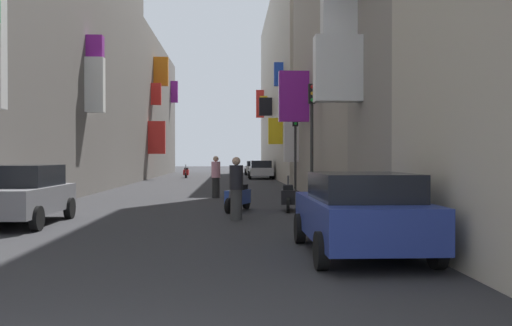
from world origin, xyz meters
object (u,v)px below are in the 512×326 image
object	(u,v)px
scooter_green	(234,171)
traffic_light_near_corner	(295,137)
parked_car_white	(255,167)
pedestrian_near_left	(216,177)
parked_car_blue	(360,211)
scooter_red	(186,172)
pedestrian_crossing	(236,189)
scooter_blue	(238,197)
parked_car_silver	(261,169)
traffic_light_far_corner	(312,122)
scooter_black	(288,197)
parked_car_grey	(20,194)

from	to	relation	value
scooter_green	traffic_light_near_corner	size ratio (longest dim) A/B	0.48
parked_car_white	pedestrian_near_left	world-z (taller)	pedestrian_near_left
parked_car_blue	pedestrian_near_left	distance (m)	13.97
parked_car_blue	parked_car_white	world-z (taller)	parked_car_blue
scooter_red	pedestrian_near_left	xyz separation A→B (m)	(3.15, -22.72, 0.44)
scooter_red	pedestrian_crossing	distance (m)	31.19
scooter_red	pedestrian_near_left	bearing A→B (deg)	-82.10
traffic_light_near_corner	parked_car_white	bearing A→B (deg)	91.67
scooter_green	parked_car_white	bearing A→B (deg)	58.37
parked_car_blue	scooter_red	size ratio (longest dim) A/B	2.25
scooter_blue	pedestrian_crossing	xyz separation A→B (m)	(-0.08, -2.44, 0.41)
parked_car_blue	scooter_blue	distance (m)	8.15
parked_car_silver	pedestrian_near_left	xyz separation A→B (m)	(-3.03, -20.42, 0.13)
parked_car_silver	traffic_light_far_corner	distance (m)	22.91
parked_car_blue	traffic_light_far_corner	bearing A→B (deg)	85.88
pedestrian_near_left	parked_car_blue	bearing A→B (deg)	-77.75
parked_car_white	scooter_green	xyz separation A→B (m)	(-2.04, -3.31, -0.26)
parked_car_silver	scooter_black	xyz separation A→B (m)	(-0.52, -26.09, -0.31)
pedestrian_crossing	traffic_light_far_corner	xyz separation A→B (m)	(2.98, 5.85, 2.22)
pedestrian_near_left	traffic_light_far_corner	size ratio (longest dim) A/B	0.39
scooter_blue	parked_car_silver	bearing A→B (deg)	85.31
parked_car_grey	scooter_red	distance (m)	31.66
scooter_green	scooter_red	world-z (taller)	same
parked_car_white	pedestrian_crossing	size ratio (longest dim) A/B	2.36
parked_car_blue	parked_car_grey	distance (m)	9.12
parked_car_silver	scooter_red	size ratio (longest dim) A/B	2.45
pedestrian_near_left	parked_car_silver	bearing A→B (deg)	81.57
scooter_black	traffic_light_far_corner	distance (m)	4.41
parked_car_grey	parked_car_silver	xyz separation A→B (m)	(7.85, 29.31, -0.03)
scooter_red	traffic_light_far_corner	distance (m)	26.16
parked_car_white	parked_car_grey	bearing A→B (deg)	-101.31
parked_car_blue	parked_car_white	xyz separation A→B (m)	(0.02, 43.78, -0.05)
parked_car_blue	parked_car_silver	distance (m)	34.07
parked_car_blue	scooter_green	world-z (taller)	parked_car_blue
scooter_green	traffic_light_far_corner	bearing A→B (deg)	-84.46
parked_car_grey	traffic_light_near_corner	size ratio (longest dim) A/B	0.98
parked_car_silver	scooter_black	world-z (taller)	parked_car_silver
pedestrian_crossing	traffic_light_far_corner	size ratio (longest dim) A/B	0.38
pedestrian_crossing	parked_car_silver	bearing A→B (deg)	85.55
scooter_blue	traffic_light_far_corner	xyz separation A→B (m)	(2.90, 3.41, 2.63)
parked_car_silver	scooter_blue	xyz separation A→B (m)	(-2.15, -26.19, -0.31)
parked_car_white	parked_car_silver	xyz separation A→B (m)	(0.04, -9.71, 0.04)
parked_car_blue	parked_car_silver	xyz separation A→B (m)	(0.07, 34.07, -0.01)
scooter_black	pedestrian_crossing	xyz separation A→B (m)	(-1.71, -2.55, 0.41)
traffic_light_near_corner	scooter_red	bearing A→B (deg)	109.40
parked_car_silver	scooter_black	bearing A→B (deg)	-91.14
scooter_green	pedestrian_near_left	bearing A→B (deg)	-92.02
parked_car_silver	scooter_blue	bearing A→B (deg)	-94.69
parked_car_grey	pedestrian_near_left	distance (m)	10.11
parked_car_white	scooter_red	size ratio (longest dim) A/B	2.33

